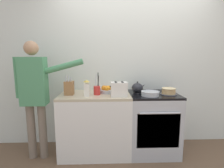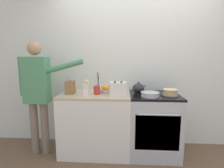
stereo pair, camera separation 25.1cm
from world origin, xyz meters
The scene contains 13 objects.
ground_plane centered at (0.00, 0.00, 0.00)m, with size 16.00×16.00×0.00m, color brown.
wall_back centered at (0.00, 0.66, 1.30)m, with size 8.00×0.04×2.60m.
counter_cabinet centered at (-0.61, 0.32, 0.46)m, with size 1.02×0.64×0.91m.
stove_range centered at (0.25, 0.32, 0.46)m, with size 0.71×0.68×0.91m.
layer_cake centered at (0.46, 0.25, 0.95)m, with size 0.24×0.24×0.09m.
tea_kettle centered at (0.03, 0.38, 0.98)m, with size 0.21×0.17×0.17m.
mixing_bowl centered at (0.17, 0.16, 0.95)m, with size 0.25×0.25×0.07m.
knife_block centered at (-0.97, 0.29, 1.01)m, with size 0.12×0.14×0.28m.
utensil_crock centered at (-0.58, 0.27, 0.98)m, with size 0.09×0.09×0.32m.
fruit_bowl centered at (-0.44, 0.37, 0.96)m, with size 0.20×0.20×0.11m.
toaster centered at (-0.27, 0.17, 1.01)m, with size 0.24×0.16×0.20m.
milk_carton centered at (-0.71, 0.17, 1.02)m, with size 0.07×0.07×0.23m.
person_baker centered at (-1.43, 0.21, 0.99)m, with size 0.93×0.20×1.66m.
Camera 2 is at (-0.20, -2.18, 1.46)m, focal length 28.00 mm.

